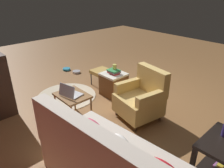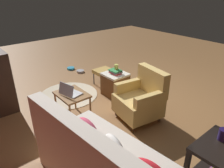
# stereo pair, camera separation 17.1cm
# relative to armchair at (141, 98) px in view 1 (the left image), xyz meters

# --- Properties ---
(ground) EXTENTS (12.00, 12.00, 0.00)m
(ground) POSITION_rel_armchair_xyz_m (0.51, -0.16, -0.36)
(ground) COLOR olive
(armchair) EXTENTS (0.77, 0.78, 0.87)m
(armchair) POSITION_rel_armchair_xyz_m (0.00, 0.00, 0.00)
(armchair) COLOR tan
(armchair) RESTS_ON ground
(laptop_desk) EXTENTS (0.56, 0.44, 0.48)m
(laptop_desk) POSITION_rel_armchair_xyz_m (0.72, 0.91, 0.06)
(laptop_desk) COLOR olive
(laptop_desk) RESTS_ON ground
(laptop) EXTENTS (0.37, 0.32, 0.21)m
(laptop) POSITION_rel_armchair_xyz_m (0.71, 0.95, 0.17)
(laptop) COLOR silver
(laptop) RESTS_ON laptop_desk
(wicker_hamper) EXTENTS (0.45, 0.45, 0.48)m
(wicker_hamper) POSITION_rel_armchair_xyz_m (0.93, -0.22, -0.12)
(wicker_hamper) COLOR brown
(wicker_hamper) RESTS_ON ground
(book_stack_hamper) EXTENTS (0.26, 0.21, 0.08)m
(book_stack_hamper) POSITION_rel_armchair_xyz_m (0.92, -0.22, 0.16)
(book_stack_hamper) COLOR red
(book_stack_hamper) RESTS_ON wicker_hamper
(yellow_mug) EXTENTS (0.08, 0.08, 0.10)m
(yellow_mug) POSITION_rel_armchair_xyz_m (0.94, -0.26, 0.25)
(yellow_mug) COLOR #D8D866
(yellow_mug) RESTS_ON book_stack_hamper
(tv_remote) EXTENTS (0.06, 0.16, 0.02)m
(tv_remote) POSITION_rel_armchair_xyz_m (1.03, -0.30, 0.13)
(tv_remote) COLOR #262628
(tv_remote) RESTS_ON wicker_hamper
(ottoman) EXTENTS (0.40, 0.40, 0.36)m
(ottoman) POSITION_rel_armchair_xyz_m (1.46, -0.34, -0.05)
(ottoman) COLOR tan
(ottoman) RESTS_ON ground
(circular_rug) EXTENTS (1.21, 1.21, 0.01)m
(circular_rug) POSITION_rel_armchair_xyz_m (1.54, 0.55, -0.36)
(circular_rug) COLOR beige
(circular_rug) RESTS_ON ground
(pet_bowl_steel) EXTENTS (0.20, 0.20, 0.05)m
(pet_bowl_steel) POSITION_rel_armchair_xyz_m (2.47, -0.32, -0.34)
(pet_bowl_steel) COLOR silver
(pet_bowl_steel) RESTS_ON ground
(pet_bowl_teal) EXTENTS (0.20, 0.20, 0.05)m
(pet_bowl_teal) POSITION_rel_armchair_xyz_m (2.82, -0.24, -0.34)
(pet_bowl_teal) COLOR teal
(pet_bowl_teal) RESTS_ON ground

